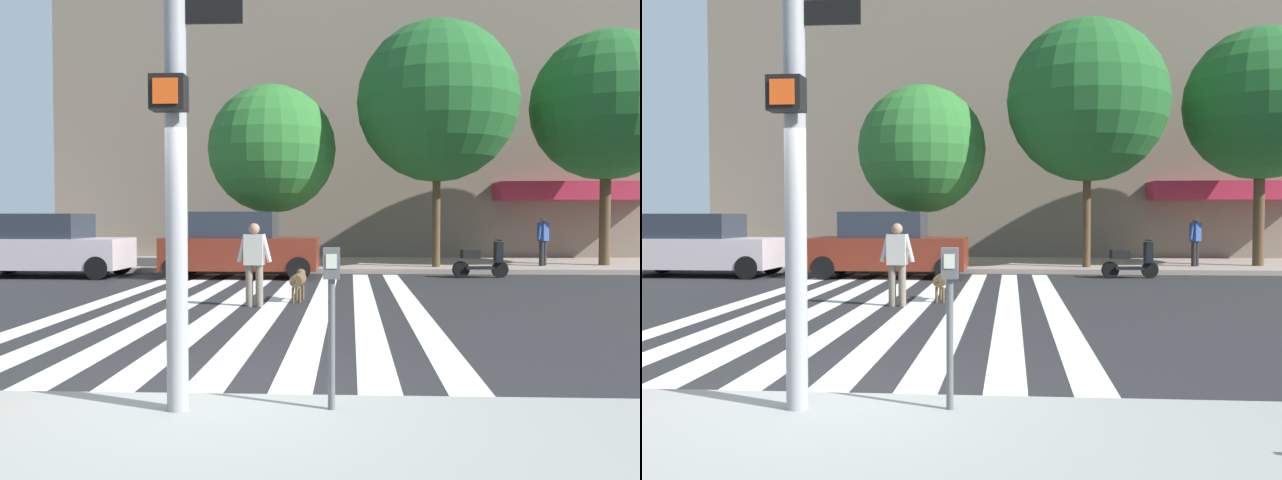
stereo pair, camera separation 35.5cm
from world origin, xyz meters
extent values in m
plane|color=#232326|center=(0.00, 7.10, 0.00)|extent=(160.00, 160.00, 0.00)
cube|color=gray|center=(0.00, 17.20, 0.07)|extent=(80.00, 6.00, 0.15)
cube|color=silver|center=(-3.74, 7.10, 0.00)|extent=(0.45, 13.60, 0.01)
cube|color=silver|center=(-2.84, 7.10, 0.00)|extent=(0.45, 13.60, 0.01)
cube|color=silver|center=(-1.94, 7.10, 0.00)|extent=(0.45, 13.60, 0.01)
cube|color=silver|center=(-1.04, 7.10, 0.00)|extent=(0.45, 13.60, 0.01)
cube|color=silver|center=(-0.14, 7.10, 0.00)|extent=(0.45, 13.60, 0.01)
cube|color=silver|center=(0.76, 7.10, 0.00)|extent=(0.45, 13.60, 0.01)
cube|color=silver|center=(1.66, 7.10, 0.00)|extent=(0.45, 13.60, 0.01)
cube|color=silver|center=(2.56, 7.10, 0.00)|extent=(0.45, 13.60, 0.01)
cube|color=#B82440|center=(9.97, 19.60, 2.75)|extent=(5.94, 1.60, 0.70)
cylinder|color=gray|center=(-0.08, -0.51, 3.05)|extent=(0.18, 0.18, 5.80)
cube|color=black|center=(-0.08, -0.71, 2.75)|extent=(0.28, 0.18, 0.28)
cube|color=#E54C14|center=(-0.08, -0.81, 2.75)|extent=(0.20, 0.01, 0.20)
cube|color=black|center=(0.20, -0.51, 3.45)|extent=(0.56, 0.03, 0.20)
cylinder|color=#515456|center=(1.20, -0.44, 0.70)|extent=(0.06, 0.06, 1.10)
cube|color=#515456|center=(1.20, -0.44, 1.38)|extent=(0.14, 0.10, 0.26)
cube|color=beige|center=(1.20, -0.49, 1.40)|extent=(0.09, 0.01, 0.12)
cube|color=#C1AFB4|center=(-7.47, 12.87, 0.69)|extent=(4.53, 2.03, 0.88)
cube|color=#232833|center=(-7.65, 12.87, 1.49)|extent=(2.42, 1.76, 0.72)
cylinder|color=black|center=(-5.69, 13.75, 0.33)|extent=(0.66, 0.23, 0.66)
cylinder|color=black|center=(-5.71, 11.95, 0.33)|extent=(0.66, 0.23, 0.66)
cylinder|color=black|center=(-9.23, 13.80, 0.33)|extent=(0.66, 0.23, 0.66)
cube|color=maroon|center=(-1.79, 12.87, 0.71)|extent=(4.43, 1.92, 0.91)
cube|color=#232833|center=(-1.97, 12.87, 1.54)|extent=(2.35, 1.69, 0.75)
cylinder|color=black|center=(-0.06, 13.74, 0.33)|extent=(0.66, 0.22, 0.66)
cylinder|color=black|center=(-0.06, 11.99, 0.33)|extent=(0.66, 0.22, 0.66)
cylinder|color=black|center=(-3.53, 13.75, 0.33)|extent=(0.66, 0.22, 0.66)
cylinder|color=black|center=(-3.53, 12.00, 0.33)|extent=(0.66, 0.22, 0.66)
cylinder|color=black|center=(5.69, 13.13, 0.24)|extent=(0.49, 0.15, 0.48)
cylinder|color=black|center=(4.55, 13.00, 0.24)|extent=(0.49, 0.19, 0.48)
cube|color=black|center=(5.07, 13.06, 0.29)|extent=(0.83, 0.41, 0.08)
cube|color=black|center=(4.82, 13.03, 0.69)|extent=(0.55, 0.36, 0.24)
cube|color=black|center=(5.64, 13.12, 0.74)|extent=(0.23, 0.30, 0.60)
cylinder|color=black|center=(5.64, 13.12, 1.09)|extent=(0.09, 0.50, 0.04)
cylinder|color=#4C3823|center=(-1.19, 15.29, 1.48)|extent=(0.32, 0.32, 2.67)
sphere|color=#286628|center=(-1.19, 15.29, 3.96)|extent=(4.15, 4.15, 4.15)
cylinder|color=#4C3823|center=(4.12, 15.21, 2.09)|extent=(0.25, 0.25, 3.88)
sphere|color=#1E5623|center=(4.12, 15.21, 5.44)|extent=(5.13, 5.13, 5.13)
cylinder|color=#4C3823|center=(9.84, 16.24, 2.12)|extent=(0.35, 0.35, 3.94)
sphere|color=#1E5623|center=(9.84, 16.24, 5.45)|extent=(4.93, 4.93, 4.93)
cylinder|color=#6B6051|center=(-0.62, 6.82, 0.41)|extent=(0.16, 0.16, 0.82)
cylinder|color=#6B6051|center=(-0.42, 6.80, 0.41)|extent=(0.16, 0.16, 0.82)
cube|color=#B2ADA3|center=(-0.52, 6.81, 1.12)|extent=(0.40, 0.27, 0.60)
cylinder|color=#B2ADA3|center=(-0.76, 6.83, 1.15)|extent=(0.23, 0.11, 0.57)
cylinder|color=#B2ADA3|center=(-0.28, 6.79, 1.15)|extent=(0.23, 0.11, 0.57)
sphere|color=#936B51|center=(-0.52, 6.81, 1.53)|extent=(0.23, 0.23, 0.22)
cylinder|color=brown|center=(0.27, 7.63, 0.45)|extent=(0.31, 0.67, 0.26)
sphere|color=brown|center=(0.30, 8.03, 0.55)|extent=(0.21, 0.21, 0.20)
cylinder|color=brown|center=(0.24, 7.20, 0.50)|extent=(0.05, 0.24, 0.16)
cylinder|color=brown|center=(0.22, 7.86, 0.16)|extent=(0.06, 0.06, 0.32)
cylinder|color=brown|center=(0.36, 7.85, 0.16)|extent=(0.06, 0.06, 0.32)
cylinder|color=brown|center=(0.19, 7.40, 0.16)|extent=(0.06, 0.06, 0.32)
cylinder|color=brown|center=(0.33, 7.39, 0.16)|extent=(0.06, 0.06, 0.32)
cylinder|color=black|center=(7.76, 15.91, 0.56)|extent=(0.21, 0.21, 0.82)
cylinder|color=black|center=(7.63, 15.77, 0.56)|extent=(0.21, 0.21, 0.82)
cube|color=navy|center=(7.70, 15.84, 1.27)|extent=(0.43, 0.44, 0.60)
cylinder|color=navy|center=(7.86, 16.02, 1.30)|extent=(0.22, 0.23, 0.57)
cylinder|color=navy|center=(7.54, 15.66, 1.30)|extent=(0.22, 0.23, 0.57)
sphere|color=#936B51|center=(7.70, 15.84, 1.68)|extent=(0.31, 0.31, 0.22)
camera|label=1|loc=(1.36, -5.85, 1.77)|focal=36.54mm
camera|label=2|loc=(1.71, -5.83, 1.77)|focal=36.54mm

